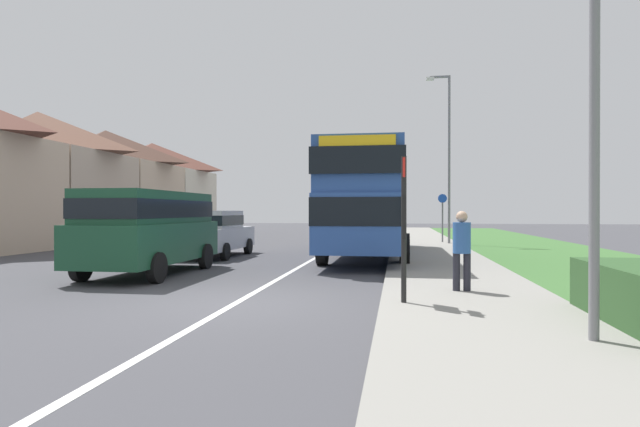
{
  "coord_description": "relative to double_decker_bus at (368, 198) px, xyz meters",
  "views": [
    {
      "loc": [
        2.9,
        -9.01,
        1.67
      ],
      "look_at": [
        0.74,
        5.23,
        1.6
      ],
      "focal_mm": 28.9,
      "sensor_mm": 36.0,
      "label": 1
    }
  ],
  "objects": [
    {
      "name": "ground_plane",
      "position": [
        -1.85,
        -9.51,
        -2.14
      ],
      "size": [
        120.0,
        120.0,
        0.0
      ],
      "primitive_type": "plane",
      "color": "#424247"
    },
    {
      "name": "lane_marking_centre",
      "position": [
        -1.85,
        -1.51,
        -2.14
      ],
      "size": [
        0.14,
        60.0,
        0.01
      ],
      "primitive_type": "cube",
      "color": "silver",
      "rests_on": "ground_plane"
    },
    {
      "name": "pavement_near_side",
      "position": [
        2.35,
        -3.51,
        -2.08
      ],
      "size": [
        3.2,
        68.0,
        0.12
      ],
      "primitive_type": "cube",
      "color": "gray",
      "rests_on": "ground_plane"
    },
    {
      "name": "grass_verge_seaward",
      "position": [
        6.65,
        -3.51,
        -2.1
      ],
      "size": [
        6.0,
        68.0,
        0.08
      ],
      "primitive_type": "cube",
      "color": "#3D6B33",
      "rests_on": "ground_plane"
    },
    {
      "name": "double_decker_bus",
      "position": [
        0.0,
        0.0,
        0.0
      ],
      "size": [
        2.8,
        10.48,
        3.7
      ],
      "color": "#284C93",
      "rests_on": "ground_plane"
    },
    {
      "name": "parked_van_dark_green",
      "position": [
        -5.4,
        -5.85,
        -0.85
      ],
      "size": [
        2.11,
        4.91,
        2.17
      ],
      "color": "#19472D",
      "rests_on": "ground_plane"
    },
    {
      "name": "parked_car_silver",
      "position": [
        -5.54,
        -0.62,
        -1.22
      ],
      "size": [
        1.87,
        4.37,
        1.68
      ],
      "color": "#B7B7BC",
      "rests_on": "ground_plane"
    },
    {
      "name": "pedestrian_at_stop",
      "position": [
        2.28,
        -8.25,
        -1.17
      ],
      "size": [
        0.34,
        0.34,
        1.67
      ],
      "color": "#23232D",
      "rests_on": "ground_plane"
    },
    {
      "name": "bus_stop_sign",
      "position": [
        1.15,
        -9.69,
        -0.6
      ],
      "size": [
        0.09,
        0.52,
        2.6
      ],
      "color": "black",
      "rests_on": "ground_plane"
    },
    {
      "name": "cycle_route_sign",
      "position": [
        3.26,
        7.85,
        -0.71
      ],
      "size": [
        0.44,
        0.08,
        2.52
      ],
      "color": "slate",
      "rests_on": "ground_plane"
    },
    {
      "name": "street_lamp_near",
      "position": [
        3.27,
        -11.94,
        1.65
      ],
      "size": [
        1.14,
        0.2,
        6.5
      ],
      "color": "slate",
      "rests_on": "ground_plane"
    },
    {
      "name": "street_lamp_mid",
      "position": [
        3.38,
        6.76,
        2.5
      ],
      "size": [
        1.14,
        0.2,
        8.16
      ],
      "color": "slate",
      "rests_on": "ground_plane"
    },
    {
      "name": "house_terrace_far_side",
      "position": [
        -17.36,
        8.65,
        1.26
      ],
      "size": [
        7.99,
        24.81,
        6.8
      ],
      "color": "#C1A88E",
      "rests_on": "ground_plane"
    }
  ]
}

